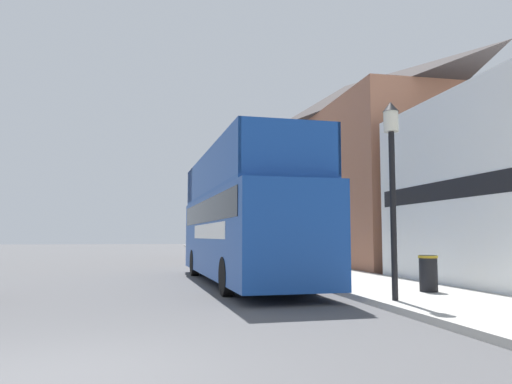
{
  "coord_description": "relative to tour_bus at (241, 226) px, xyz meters",
  "views": [
    {
      "loc": [
        1.09,
        -5.69,
        1.5
      ],
      "look_at": [
        4.42,
        10.48,
        2.97
      ],
      "focal_mm": 35.0,
      "sensor_mm": 36.0,
      "label": 1
    }
  ],
  "objects": [
    {
      "name": "tour_bus",
      "position": [
        0.0,
        0.0,
        0.0
      ],
      "size": [
        2.9,
        11.23,
        4.18
      ],
      "rotation": [
        0.0,
        0.0,
        0.04
      ],
      "color": "#19479E",
      "rests_on": "ground_plane"
    },
    {
      "name": "brick_terrace_rear",
      "position": [
        8.24,
        11.25,
        3.39
      ],
      "size": [
        6.0,
        19.81,
        10.42
      ],
      "color": "#9E664C",
      "rests_on": "ground_plane"
    },
    {
      "name": "lamp_post_nearest",
      "position": [
        2.27,
        -6.11,
        1.32
      ],
      "size": [
        0.35,
        0.35,
        4.32
      ],
      "color": "black",
      "rests_on": "sidewalk"
    },
    {
      "name": "ground_plane",
      "position": [
        -3.91,
        10.63,
        -1.82
      ],
      "size": [
        144.0,
        144.0,
        0.0
      ],
      "primitive_type": "plane",
      "color": "#4C4C4F"
    },
    {
      "name": "parked_car_ahead_of_bus",
      "position": [
        0.68,
        8.77,
        -1.18
      ],
      "size": [
        2.02,
        4.33,
        1.35
      ],
      "rotation": [
        0.0,
        0.0,
        -0.04
      ],
      "color": "silver",
      "rests_on": "ground_plane"
    },
    {
      "name": "sidewalk",
      "position": [
        3.54,
        7.63,
        -1.75
      ],
      "size": [
        3.4,
        108.0,
        0.14
      ],
      "color": "#ADAAA3",
      "rests_on": "ground_plane"
    },
    {
      "name": "litter_bin",
      "position": [
        3.87,
        -4.74,
        -1.2
      ],
      "size": [
        0.48,
        0.48,
        0.9
      ],
      "color": "black",
      "rests_on": "sidewalk"
    },
    {
      "name": "lamp_post_second",
      "position": [
        2.25,
        1.54,
        1.79
      ],
      "size": [
        0.35,
        0.35,
        5.09
      ],
      "color": "black",
      "rests_on": "sidewalk"
    }
  ]
}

